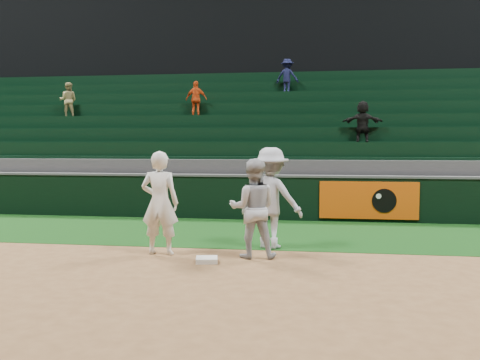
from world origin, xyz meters
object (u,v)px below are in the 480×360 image
object	(u,v)px
first_base	(207,260)
base_coach	(271,198)
first_baseman	(160,203)
baserunner	(253,208)

from	to	relation	value
first_base	base_coach	size ratio (longest dim) A/B	0.19
first_baseman	baserunner	world-z (taller)	first_baseman
baserunner	base_coach	distance (m)	0.96
first_baseman	base_coach	distance (m)	2.23
first_baseman	baserunner	distance (m)	1.80
first_base	baserunner	bearing A→B (deg)	34.08
first_base	base_coach	distance (m)	2.02
first_base	baserunner	size ratio (longest dim) A/B	0.21
first_baseman	baserunner	xyz separation A→B (m)	(1.80, -0.02, -0.07)
first_base	base_coach	world-z (taller)	base_coach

